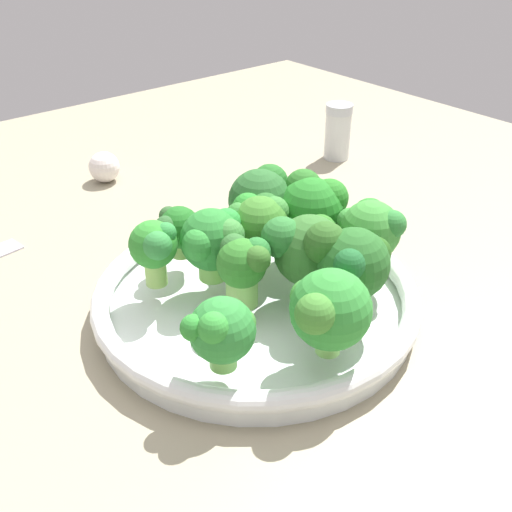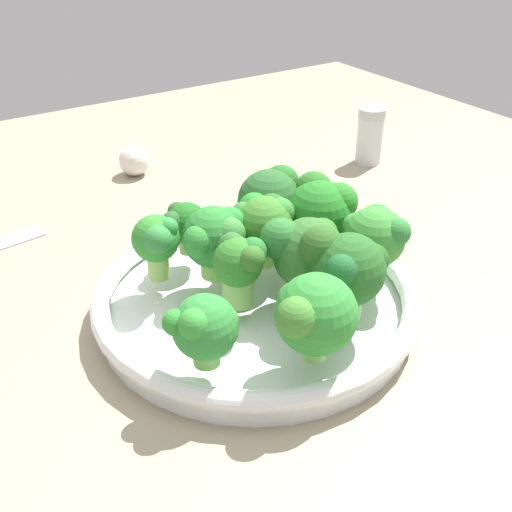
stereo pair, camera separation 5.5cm
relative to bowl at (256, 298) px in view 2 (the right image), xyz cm
name	(u,v)px [view 2 (the right image)]	position (x,y,z in cm)	size (l,w,h in cm)	color
ground_plane	(247,301)	(-1.23, -3.43, -2.86)	(130.00, 130.00, 2.50)	gray
bowl	(256,298)	(0.00, 0.00, 0.00)	(29.73, 29.73, 3.17)	white
broccoli_floret_0	(204,327)	(9.06, 6.94, 4.98)	(5.52, 5.01, 5.88)	#78C056
broccoli_floret_1	(271,200)	(-5.45, -5.68, 6.25)	(6.74, 6.65, 7.70)	#7ABE5F
broccoli_floret_2	(240,263)	(2.60, 1.51, 5.47)	(4.60, 5.10, 6.17)	#88BE5E
broccoli_floret_3	(306,251)	(-3.12, 3.13, 5.64)	(6.61, 6.40, 7.10)	#7CC150
broccoli_floret_4	(184,224)	(2.59, -8.60, 4.68)	(4.70, 4.08, 5.17)	#85B057
broccoli_floret_5	(346,268)	(-3.62, 7.71, 6.17)	(6.46, 6.91, 7.79)	#82CD64
broccoli_floret_6	(375,236)	(-9.62, 4.65, 5.80)	(5.65, 6.21, 7.05)	#77C25F
broccoli_floret_7	(157,241)	(6.82, -5.63, 5.56)	(4.31, 5.06, 6.24)	#9CCC61
broccoli_floret_8	(216,238)	(2.28, -3.12, 5.61)	(6.41, 5.69, 6.82)	#83C658
broccoli_floret_9	(320,208)	(-8.65, -1.98, 6.06)	(6.78, 6.79, 7.59)	#86BC5C
broccoli_floret_10	(263,222)	(-2.65, -2.82, 5.86)	(5.60, 5.91, 6.87)	#A1D863
broccoli_floret_11	(313,314)	(1.97, 10.66, 5.61)	(7.07, 6.42, 7.13)	#8BCC61
garlic_bulb	(134,161)	(-3.53, -35.58, 0.41)	(4.06, 4.06, 4.06)	silver
pepper_shaker	(370,135)	(-33.07, -21.50, 2.40)	(3.79, 3.79, 7.92)	silver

